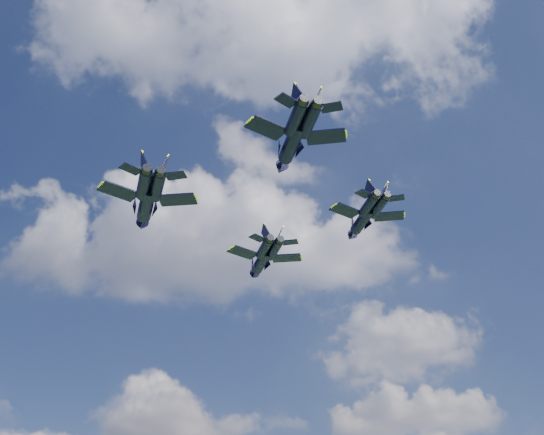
{
  "coord_description": "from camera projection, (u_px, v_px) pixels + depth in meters",
  "views": [
    {
      "loc": [
        9.81,
        -79.89,
        15.73
      ],
      "look_at": [
        5.27,
        2.03,
        63.51
      ],
      "focal_mm": 45.0,
      "sensor_mm": 36.0,
      "label": 1
    }
  ],
  "objects": [
    {
      "name": "jet_left",
      "position": [
        146.0,
        205.0,
        94.18
      ],
      "size": [
        12.94,
        17.7,
        4.17
      ],
      "rotation": [
        0.0,
        0.0,
        0.32
      ],
      "color": "black"
    },
    {
      "name": "jet_right",
      "position": [
        362.0,
        221.0,
        98.3
      ],
      "size": [
        10.82,
        14.69,
        3.46
      ],
      "rotation": [
        0.0,
        0.0,
        0.3
      ],
      "color": "black"
    },
    {
      "name": "jet_slot",
      "position": [
        291.0,
        144.0,
        82.07
      ],
      "size": [
        11.97,
        16.22,
        3.82
      ],
      "rotation": [
        0.0,
        0.0,
        0.29
      ],
      "color": "black"
    },
    {
      "name": "jet_lead",
      "position": [
        261.0,
        262.0,
        109.21
      ],
      "size": [
        11.59,
        15.86,
        3.74
      ],
      "rotation": [
        0.0,
        0.0,
        0.32
      ],
      "color": "black"
    }
  ]
}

